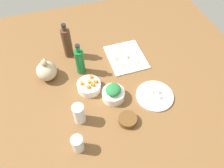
% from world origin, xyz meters
% --- Properties ---
extents(tabletop, '(1.90, 1.90, 0.03)m').
position_xyz_m(tabletop, '(0.00, 0.00, 0.01)').
color(tabletop, brown).
rests_on(tabletop, ground).
extents(cutting_board, '(0.29, 0.24, 0.01)m').
position_xyz_m(cutting_board, '(0.23, -0.17, 0.03)').
color(cutting_board, silver).
rests_on(cutting_board, tabletop).
extents(plate_tofu, '(0.22, 0.22, 0.01)m').
position_xyz_m(plate_tofu, '(-0.13, -0.22, 0.04)').
color(plate_tofu, white).
rests_on(plate_tofu, tabletop).
extents(bowl_greens, '(0.13, 0.13, 0.06)m').
position_xyz_m(bowl_greens, '(-0.06, 0.01, 0.06)').
color(bowl_greens, white).
rests_on(bowl_greens, tabletop).
extents(bowl_carrots, '(0.14, 0.14, 0.05)m').
position_xyz_m(bowl_carrots, '(0.04, 0.13, 0.06)').
color(bowl_carrots, white).
rests_on(bowl_carrots, tabletop).
extents(bowl_small_side, '(0.10, 0.10, 0.04)m').
position_xyz_m(bowl_small_side, '(-0.23, -0.02, 0.05)').
color(bowl_small_side, '#593818').
rests_on(bowl_small_side, tabletop).
extents(teapot, '(0.15, 0.12, 0.15)m').
position_xyz_m(teapot, '(0.21, 0.36, 0.09)').
color(teapot, tan).
rests_on(teapot, tabletop).
extents(bottle_0, '(0.06, 0.06, 0.25)m').
position_xyz_m(bottle_0, '(0.37, 0.19, 0.14)').
color(bottle_0, '#492E1D').
rests_on(bottle_0, tabletop).
extents(bottle_1, '(0.06, 0.06, 0.22)m').
position_xyz_m(bottle_1, '(0.20, 0.15, 0.12)').
color(bottle_1, '#15662D').
rests_on(bottle_1, tabletop).
extents(drinking_glass_0, '(0.06, 0.06, 0.13)m').
position_xyz_m(drinking_glass_0, '(-0.15, 0.23, 0.09)').
color(drinking_glass_0, white).
rests_on(drinking_glass_0, tabletop).
extents(drinking_glass_1, '(0.06, 0.06, 0.10)m').
position_xyz_m(drinking_glass_1, '(-0.30, 0.27, 0.08)').
color(drinking_glass_1, white).
rests_on(drinking_glass_1, tabletop).
extents(carrot_cube_0, '(0.02, 0.02, 0.02)m').
position_xyz_m(carrot_cube_0, '(0.05, 0.13, 0.09)').
color(carrot_cube_0, orange).
rests_on(carrot_cube_0, bowl_carrots).
extents(carrot_cube_1, '(0.02, 0.02, 0.02)m').
position_xyz_m(carrot_cube_1, '(0.04, 0.09, 0.09)').
color(carrot_cube_1, orange).
rests_on(carrot_cube_1, bowl_carrots).
extents(carrot_cube_2, '(0.02, 0.02, 0.02)m').
position_xyz_m(carrot_cube_2, '(0.05, 0.17, 0.09)').
color(carrot_cube_2, orange).
rests_on(carrot_cube_2, bowl_carrots).
extents(carrot_cube_3, '(0.02, 0.02, 0.02)m').
position_xyz_m(carrot_cube_3, '(0.08, 0.11, 0.09)').
color(carrot_cube_3, orange).
rests_on(carrot_cube_3, bowl_carrots).
extents(carrot_cube_4, '(0.03, 0.03, 0.02)m').
position_xyz_m(carrot_cube_4, '(0.02, 0.11, 0.09)').
color(carrot_cube_4, orange).
rests_on(carrot_cube_4, bowl_carrots).
extents(carrot_cube_5, '(0.03, 0.03, 0.02)m').
position_xyz_m(carrot_cube_5, '(0.01, 0.14, 0.09)').
color(carrot_cube_5, orange).
rests_on(carrot_cube_5, bowl_carrots).
extents(chopped_greens_mound, '(0.13, 0.13, 0.04)m').
position_xyz_m(chopped_greens_mound, '(-0.06, 0.01, 0.11)').
color(chopped_greens_mound, '#246C35').
rests_on(chopped_greens_mound, bowl_greens).
extents(tofu_cube_0, '(0.03, 0.03, 0.02)m').
position_xyz_m(tofu_cube_0, '(-0.13, -0.19, 0.05)').
color(tofu_cube_0, white).
rests_on(tofu_cube_0, plate_tofu).
extents(tofu_cube_1, '(0.03, 0.03, 0.02)m').
position_xyz_m(tofu_cube_1, '(-0.15, -0.23, 0.05)').
color(tofu_cube_1, white).
rests_on(tofu_cube_1, plate_tofu).
extents(tofu_cube_2, '(0.03, 0.03, 0.02)m').
position_xyz_m(tofu_cube_2, '(-0.11, -0.25, 0.05)').
color(tofu_cube_2, white).
rests_on(tofu_cube_2, plate_tofu).
extents(tofu_cube_3, '(0.03, 0.03, 0.02)m').
position_xyz_m(tofu_cube_3, '(-0.10, -0.22, 0.05)').
color(tofu_cube_3, '#EAF5CE').
rests_on(tofu_cube_3, plate_tofu).
extents(dumpling_0, '(0.07, 0.07, 0.02)m').
position_xyz_m(dumpling_0, '(0.24, -0.23, 0.05)').
color(dumpling_0, beige).
rests_on(dumpling_0, cutting_board).
extents(dumpling_1, '(0.07, 0.07, 0.03)m').
position_xyz_m(dumpling_1, '(0.15, -0.12, 0.05)').
color(dumpling_1, beige).
rests_on(dumpling_1, cutting_board).
extents(dumpling_2, '(0.06, 0.05, 0.03)m').
position_xyz_m(dumpling_2, '(0.22, -0.09, 0.05)').
color(dumpling_2, beige).
rests_on(dumpling_2, cutting_board).
extents(dumpling_3, '(0.04, 0.05, 0.03)m').
position_xyz_m(dumpling_3, '(0.21, -0.17, 0.05)').
color(dumpling_3, beige).
rests_on(dumpling_3, cutting_board).
extents(dumpling_4, '(0.06, 0.06, 0.02)m').
position_xyz_m(dumpling_4, '(0.16, -0.22, 0.05)').
color(dumpling_4, beige).
rests_on(dumpling_4, cutting_board).
extents(dumpling_5, '(0.05, 0.05, 0.02)m').
position_xyz_m(dumpling_5, '(0.30, -0.14, 0.05)').
color(dumpling_5, beige).
rests_on(dumpling_5, cutting_board).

